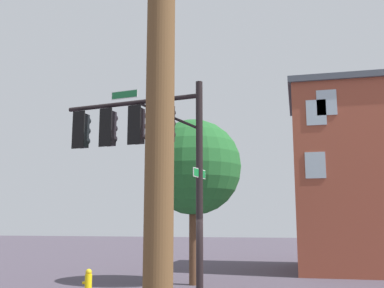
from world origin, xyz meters
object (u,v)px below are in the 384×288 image
(signal_pole_assembly, at_px, (142,142))
(tree_mid, at_px, (194,167))
(fire_hydrant, at_px, (88,281))
(brick_building, at_px, (372,178))
(utility_pole, at_px, (160,86))

(signal_pole_assembly, distance_m, tree_mid, 4.98)
(fire_hydrant, xyz_separation_m, brick_building, (-10.92, -9.59, 4.22))
(signal_pole_assembly, distance_m, brick_building, 14.30)
(fire_hydrant, bearing_deg, utility_pole, 118.90)
(tree_mid, bearing_deg, signal_pole_assembly, 84.25)
(tree_mid, height_order, brick_building, brick_building)
(fire_hydrant, bearing_deg, signal_pole_assembly, 141.82)
(utility_pole, xyz_separation_m, brick_building, (-5.18, -19.99, 0.75))
(signal_pole_assembly, bearing_deg, brick_building, -125.75)
(utility_pole, xyz_separation_m, tree_mid, (2.68, -13.33, 0.75))
(tree_mid, relative_size, brick_building, 0.71)
(utility_pole, bearing_deg, brick_building, -104.53)
(signal_pole_assembly, bearing_deg, tree_mid, -95.75)
(brick_building, bearing_deg, signal_pole_assembly, 54.25)
(signal_pole_assembly, relative_size, brick_building, 0.71)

